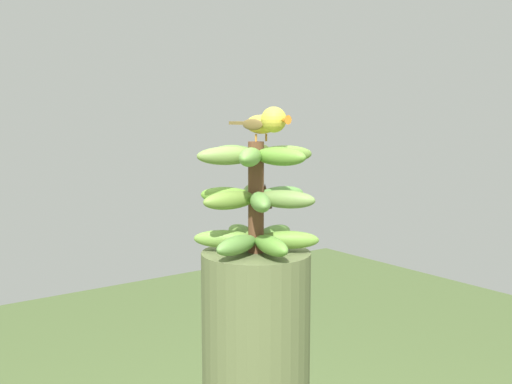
% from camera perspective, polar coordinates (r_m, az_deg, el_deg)
% --- Properties ---
extents(banana_bunch, '(0.30, 0.30, 0.26)m').
position_cam_1_polar(banana_bunch, '(1.44, 0.01, -0.52)').
color(banana_bunch, brown).
rests_on(banana_bunch, banana_tree).
extents(perched_bird, '(0.20, 0.06, 0.08)m').
position_cam_1_polar(perched_bird, '(1.42, 0.98, 6.53)').
color(perched_bird, '#C68933').
rests_on(perched_bird, banana_bunch).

